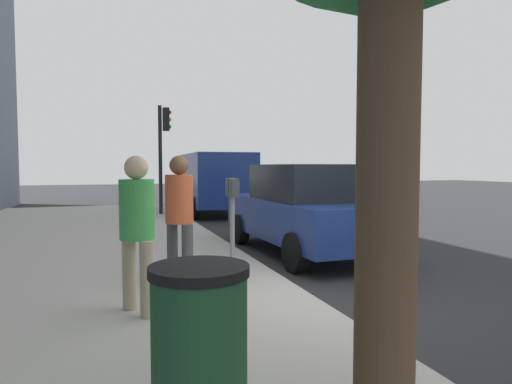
# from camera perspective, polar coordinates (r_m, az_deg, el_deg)

# --- Properties ---
(ground_plane) EXTENTS (80.00, 80.00, 0.00)m
(ground_plane) POSITION_cam_1_polar(r_m,az_deg,el_deg) (5.67, 7.31, -14.50)
(ground_plane) COLOR #2B2B2D
(ground_plane) RESTS_ON ground
(sidewalk_slab) EXTENTS (28.00, 6.00, 0.15)m
(sidewalk_slab) POSITION_cam_1_polar(r_m,az_deg,el_deg) (5.15, -25.59, -15.76)
(sidewalk_slab) COLOR #B7B2A8
(sidewalk_slab) RESTS_ON ground_plane
(parking_meter) EXTENTS (0.36, 0.12, 1.41)m
(parking_meter) POSITION_cam_1_polar(r_m,az_deg,el_deg) (6.34, -3.08, -1.80)
(parking_meter) COLOR gray
(parking_meter) RESTS_ON sidewalk_slab
(pedestrian_at_meter) EXTENTS (0.50, 0.38, 1.73)m
(pedestrian_at_meter) POSITION_cam_1_polar(r_m,az_deg,el_deg) (6.04, -9.87, -2.15)
(pedestrian_at_meter) COLOR #47474C
(pedestrian_at_meter) RESTS_ON sidewalk_slab
(pedestrian_bystander) EXTENTS (0.48, 0.37, 1.70)m
(pedestrian_bystander) POSITION_cam_1_polar(r_m,az_deg,el_deg) (4.89, -15.11, -3.77)
(pedestrian_bystander) COLOR tan
(pedestrian_bystander) RESTS_ON sidewalk_slab
(parked_sedan_near) EXTENTS (4.45, 2.06, 1.77)m
(parked_sedan_near) POSITION_cam_1_polar(r_m,az_deg,el_deg) (8.80, 6.43, -2.15)
(parked_sedan_near) COLOR navy
(parked_sedan_near) RESTS_ON ground_plane
(parked_van_far) EXTENTS (5.27, 2.26, 2.18)m
(parked_van_far) POSITION_cam_1_polar(r_m,az_deg,el_deg) (16.32, -5.53, 1.64)
(parked_van_far) COLOR navy
(parked_van_far) RESTS_ON ground_plane
(traffic_signal) EXTENTS (0.24, 0.44, 3.60)m
(traffic_signal) POSITION_cam_1_polar(r_m,az_deg,el_deg) (15.11, -11.89, 6.45)
(traffic_signal) COLOR black
(traffic_signal) RESTS_ON sidewalk_slab
(trash_bin) EXTENTS (0.59, 0.59, 1.01)m
(trash_bin) POSITION_cam_1_polar(r_m,az_deg,el_deg) (2.76, -7.30, -19.63)
(trash_bin) COLOR #1E4C2D
(trash_bin) RESTS_ON sidewalk_slab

